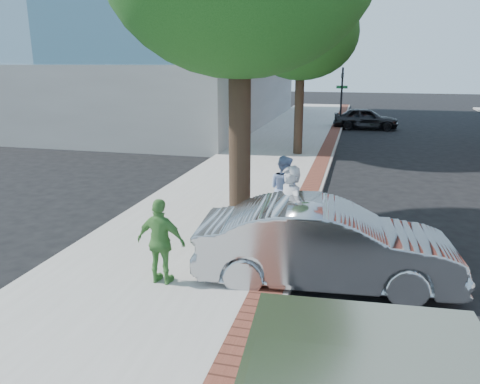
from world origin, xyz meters
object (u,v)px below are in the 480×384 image
(person_officer, at_px, (284,189))
(person_green, at_px, (161,242))
(sedan_silver, at_px, (326,244))
(parking_meter, at_px, (286,205))
(bg_car, at_px, (366,118))
(person_gray, at_px, (289,214))

(person_officer, relative_size, person_green, 1.06)
(sedan_silver, bearing_deg, parking_meter, 37.13)
(bg_car, bearing_deg, parking_meter, 173.79)
(person_officer, xyz_separation_m, person_green, (-1.62, -4.03, -0.05))
(person_green, bearing_deg, bg_car, -94.97)
(parking_meter, height_order, sedan_silver, parking_meter)
(parking_meter, relative_size, sedan_silver, 0.30)
(person_gray, height_order, person_green, person_gray)
(person_green, bearing_deg, parking_meter, -130.55)
(person_gray, xyz_separation_m, bg_car, (1.61, 21.78, -0.47))
(person_gray, distance_m, person_officer, 2.49)
(parking_meter, height_order, person_gray, person_gray)
(person_officer, xyz_separation_m, sedan_silver, (1.29, -3.02, -0.21))
(parking_meter, relative_size, bg_car, 0.37)
(person_green, distance_m, bg_car, 23.67)
(person_gray, height_order, person_officer, person_gray)
(parking_meter, relative_size, person_green, 0.91)
(person_gray, xyz_separation_m, sedan_silver, (0.80, -0.58, -0.35))
(person_officer, bearing_deg, person_gray, 136.12)
(person_green, relative_size, sedan_silver, 0.33)
(sedan_silver, height_order, bg_car, sedan_silver)
(person_gray, height_order, sedan_silver, person_gray)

